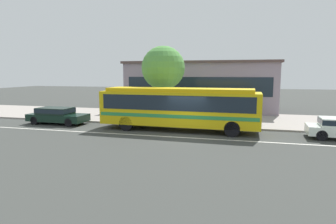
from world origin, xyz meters
name	(u,v)px	position (x,y,z in m)	size (l,w,h in m)	color
ground_plane	(186,135)	(0.00, 0.00, 0.00)	(120.00, 120.00, 0.00)	#393B38
sidewalk_slab	(200,118)	(0.00, 6.72, 0.06)	(60.00, 8.00, 0.12)	gray
lane_stripe_center	(184,138)	(0.00, -0.80, 0.00)	(56.00, 0.16, 0.01)	silver
transit_bus	(179,106)	(-0.78, 1.37, 1.72)	(11.03, 2.70, 2.96)	gold
sedan_behind_bus	(57,115)	(-10.71, 1.55, 0.73)	(4.74, 1.97, 1.29)	black
pedestrian_waiting_near_sign	(138,107)	(-5.06, 4.82, 1.10)	(0.44, 0.44, 1.68)	slate
pedestrian_walking_along_curb	(215,112)	(1.51, 3.44, 1.09)	(0.48, 0.48, 1.65)	#273850
pedestrian_standing_by_tree	(233,111)	(2.85, 4.34, 1.09)	(0.48, 0.48, 1.67)	navy
bus_stop_sign	(256,106)	(4.44, 3.17, 1.68)	(0.08, 0.44, 2.43)	gray
street_tree_near_stop	(163,68)	(-2.89, 4.95, 4.41)	(3.57, 3.57, 6.09)	brown
station_building	(202,86)	(-0.80, 13.47, 2.61)	(15.59, 8.39, 5.20)	gray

